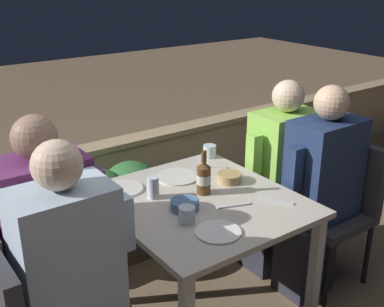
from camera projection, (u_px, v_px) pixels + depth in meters
parapet_wall at (92, 185)px, 3.57m from camera, size 9.00×0.18×0.60m
dining_table at (200, 216)px, 2.43m from camera, size 0.88×0.97×0.74m
planter_hedge at (102, 211)px, 3.09m from camera, size 0.86×0.47×0.63m
person_blue_shirt at (78, 283)px, 1.94m from camera, size 0.48×0.26×1.25m
chair_left_far at (15, 283)px, 2.10m from camera, size 0.44×0.43×0.87m
person_purple_stripe at (56, 248)px, 2.17m from camera, size 0.48×0.26×1.27m
chair_right_near at (339, 198)px, 2.87m from camera, size 0.44×0.43×0.87m
person_navy_jumper at (318, 193)px, 2.73m from camera, size 0.49×0.26×1.24m
chair_right_far at (299, 180)px, 3.10m from camera, size 0.44×0.43×0.87m
person_green_blouse at (278, 177)px, 2.97m from camera, size 0.48×0.26×1.21m
beer_bottle at (204, 177)px, 2.42m from camera, size 0.07×0.07×0.23m
plate_0 at (177, 177)px, 2.63m from camera, size 0.23×0.23×0.01m
plate_1 at (122, 189)px, 2.49m from camera, size 0.22×0.22×0.01m
plate_2 at (218, 232)px, 2.09m from camera, size 0.20×0.20×0.01m
bowl_0 at (229, 177)px, 2.58m from camera, size 0.13×0.13×0.05m
bowl_1 at (185, 204)px, 2.28m from camera, size 0.14×0.14×0.05m
glass_cup_0 at (210, 151)px, 2.90m from camera, size 0.08×0.08×0.08m
glass_cup_1 at (187, 215)px, 2.16m from camera, size 0.08×0.08×0.08m
glass_cup_2 at (153, 188)px, 2.39m from camera, size 0.06×0.06×0.11m
fork_0 at (234, 205)px, 2.32m from camera, size 0.17×0.07×0.01m
fork_1 at (212, 167)px, 2.77m from camera, size 0.14×0.13×0.01m
fork_2 at (276, 201)px, 2.36m from camera, size 0.12×0.15×0.01m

